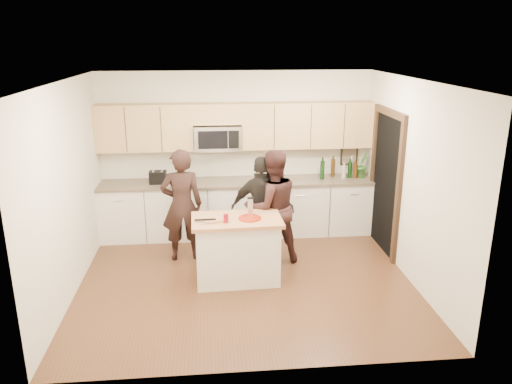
{
  "coord_description": "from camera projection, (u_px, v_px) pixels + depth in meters",
  "views": [
    {
      "loc": [
        -0.45,
        -6.23,
        3.2
      ],
      "look_at": [
        0.18,
        0.35,
        1.15
      ],
      "focal_mm": 35.0,
      "sensor_mm": 36.0,
      "label": 1
    }
  ],
  "objects": [
    {
      "name": "toaster",
      "position": [
        158.0,
        177.0,
        8.08
      ],
      "size": [
        0.27,
        0.2,
        0.2
      ],
      "color": "black",
      "rests_on": "back_cabinetry"
    },
    {
      "name": "red_plate",
      "position": [
        250.0,
        218.0,
        6.63
      ],
      "size": [
        0.3,
        0.3,
        0.02
      ],
      "primitive_type": "cylinder",
      "color": "maroon",
      "rests_on": "island"
    },
    {
      "name": "knife",
      "position": [
        208.0,
        223.0,
        6.43
      ],
      "size": [
        0.21,
        0.03,
        0.01
      ],
      "primitive_type": "cube",
      "rotation": [
        0.0,
        0.0,
        0.03
      ],
      "color": "silver",
      "rests_on": "cutting_board"
    },
    {
      "name": "dish_towel",
      "position": [
        179.0,
        194.0,
        8.02
      ],
      "size": [
        0.34,
        0.6,
        0.48
      ],
      "color": "white",
      "rests_on": "ground"
    },
    {
      "name": "drink_glass",
      "position": [
        226.0,
        218.0,
        6.48
      ],
      "size": [
        0.06,
        0.06,
        0.11
      ],
      "primitive_type": "cylinder",
      "color": "maroon",
      "rests_on": "island"
    },
    {
      "name": "orchid",
      "position": [
        362.0,
        165.0,
        8.4
      ],
      "size": [
        0.29,
        0.3,
        0.42
      ],
      "primitive_type": "imported",
      "rotation": [
        0.0,
        0.0,
        0.85
      ],
      "color": "#326A2A",
      "rests_on": "back_cabinetry"
    },
    {
      "name": "framed_picture",
      "position": [
        349.0,
        154.0,
        8.6
      ],
      "size": [
        0.3,
        0.03,
        0.38
      ],
      "color": "black",
      "rests_on": "ground"
    },
    {
      "name": "box_grater",
      "position": [
        250.0,
        206.0,
        6.7
      ],
      "size": [
        0.08,
        0.06,
        0.25
      ],
      "color": "silver",
      "rests_on": "red_plate"
    },
    {
      "name": "tongs",
      "position": [
        205.0,
        220.0,
        6.52
      ],
      "size": [
        0.28,
        0.04,
        0.02
      ],
      "primitive_type": "cube",
      "rotation": [
        0.0,
        0.0,
        0.03
      ],
      "color": "black",
      "rests_on": "cutting_board"
    },
    {
      "name": "upper_cabinetry",
      "position": [
        238.0,
        125.0,
        8.12
      ],
      "size": [
        4.5,
        0.33,
        0.75
      ],
      "color": "tan",
      "rests_on": "ground"
    },
    {
      "name": "doorway",
      "position": [
        386.0,
        177.0,
        7.63
      ],
      "size": [
        0.06,
        1.25,
        2.2
      ],
      "color": "black",
      "rests_on": "ground"
    },
    {
      "name": "cutting_board",
      "position": [
        215.0,
        220.0,
        6.55
      ],
      "size": [
        0.27,
        0.18,
        0.02
      ],
      "primitive_type": "cube",
      "rotation": [
        0.0,
        0.0,
        0.03
      ],
      "color": "#BB7E4E",
      "rests_on": "island"
    },
    {
      "name": "room_shell",
      "position": [
        245.0,
        158.0,
        6.4
      ],
      "size": [
        4.52,
        4.02,
        2.71
      ],
      "color": "beige",
      "rests_on": "ground"
    },
    {
      "name": "woman_right",
      "position": [
        262.0,
        210.0,
        7.3
      ],
      "size": [
        0.98,
        0.54,
        1.59
      ],
      "primitive_type": "imported",
      "rotation": [
        0.0,
        0.0,
        2.97
      ],
      "color": "black",
      "rests_on": "ground"
    },
    {
      "name": "woman_left",
      "position": [
        182.0,
        205.0,
        7.33
      ],
      "size": [
        0.65,
        0.46,
        1.69
      ],
      "primitive_type": "imported",
      "rotation": [
        0.0,
        0.0,
        3.23
      ],
      "color": "black",
      "rests_on": "ground"
    },
    {
      "name": "back_cabinetry",
      "position": [
        238.0,
        208.0,
        8.38
      ],
      "size": [
        4.5,
        0.66,
        0.94
      ],
      "color": "silver",
      "rests_on": "ground"
    },
    {
      "name": "microwave",
      "position": [
        218.0,
        138.0,
        8.11
      ],
      "size": [
        0.76,
        0.41,
        0.4
      ],
      "color": "silver",
      "rests_on": "ground"
    },
    {
      "name": "floor",
      "position": [
        246.0,
        279.0,
        6.92
      ],
      "size": [
        4.5,
        4.5,
        0.0
      ],
      "primitive_type": "plane",
      "color": "#512E1C",
      "rests_on": "ground"
    },
    {
      "name": "woman_center",
      "position": [
        272.0,
        207.0,
        7.23
      ],
      "size": [
        0.96,
        0.83,
        1.7
      ],
      "primitive_type": "imported",
      "rotation": [
        0.0,
        0.0,
        3.38
      ],
      "color": "black",
      "rests_on": "ground"
    },
    {
      "name": "bottle_cluster",
      "position": [
        342.0,
        168.0,
        8.38
      ],
      "size": [
        0.64,
        0.22,
        0.37
      ],
      "color": "black",
      "rests_on": "back_cabinetry"
    },
    {
      "name": "island",
      "position": [
        237.0,
        249.0,
        6.78
      ],
      "size": [
        1.22,
        0.74,
        0.9
      ],
      "rotation": [
        0.0,
        0.0,
        0.03
      ],
      "color": "silver",
      "rests_on": "ground"
    }
  ]
}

